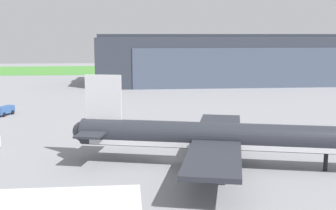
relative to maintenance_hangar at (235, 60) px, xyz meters
name	(u,v)px	position (x,y,z in m)	size (l,w,h in m)	color
ground_plane	(171,161)	(-34.57, -99.86, -8.68)	(440.00, 440.00, 0.00)	gray
grass_field_strip	(139,70)	(-34.57, 65.12, -8.64)	(440.00, 56.00, 0.08)	#488A38
maintenance_hangar	(235,60)	(0.00, 0.00, 0.00)	(102.46, 34.75, 18.28)	#2D333D
airliner_near_right	(222,137)	(-27.72, -102.79, -4.60)	(42.26, 34.75, 12.46)	#282B33
stair_truck	(4,110)	(-68.39, -60.90, -7.46)	(3.62, 5.51, 2.12)	#335693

